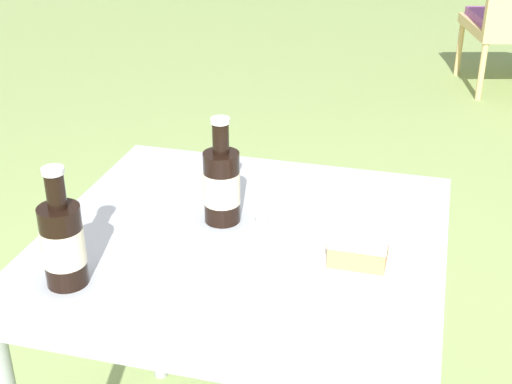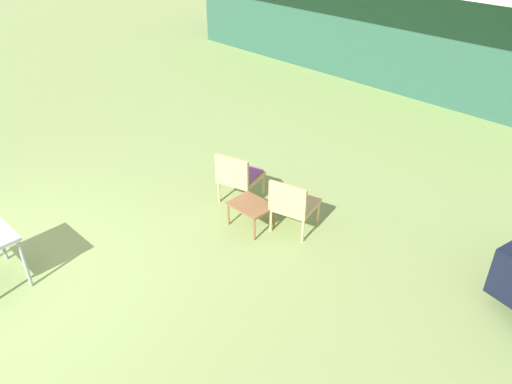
# 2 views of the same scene
# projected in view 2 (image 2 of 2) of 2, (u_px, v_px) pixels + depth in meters

# --- Properties ---
(cabin_building) EXTENTS (11.30, 4.65, 3.01)m
(cabin_building) POSITION_uv_depth(u_px,v_px,m) (411.00, 7.00, 12.07)
(cabin_building) COLOR #2D5B47
(cabin_building) RESTS_ON ground_plane
(wicker_chair_cushioned) EXTENTS (0.67, 0.68, 0.81)m
(wicker_chair_cushioned) POSITION_uv_depth(u_px,v_px,m) (239.00, 175.00, 7.33)
(wicker_chair_cushioned) COLOR tan
(wicker_chair_cushioned) RESTS_ON ground_plane
(wicker_chair_plain) EXTENTS (0.66, 0.68, 0.81)m
(wicker_chair_plain) POSITION_uv_depth(u_px,v_px,m) (293.00, 203.00, 6.67)
(wicker_chair_plain) COLOR tan
(wicker_chair_plain) RESTS_ON ground_plane
(garden_side_table) EXTENTS (0.56, 0.43, 0.37)m
(garden_side_table) POSITION_uv_depth(u_px,v_px,m) (251.00, 207.00, 6.82)
(garden_side_table) COLOR brown
(garden_side_table) RESTS_ON ground_plane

